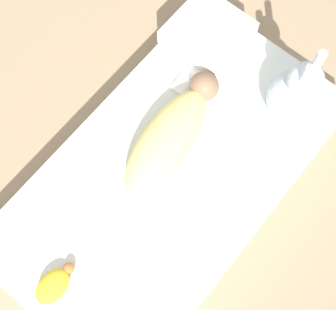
{
  "coord_description": "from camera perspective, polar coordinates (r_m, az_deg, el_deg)",
  "views": [
    {
      "loc": [
        -0.38,
        -0.31,
        1.87
      ],
      "look_at": [
        0.03,
        0.04,
        0.23
      ],
      "focal_mm": 50.0,
      "sensor_mm": 36.0,
      "label": 1
    }
  ],
  "objects": [
    {
      "name": "pillow",
      "position": [
        1.97,
        4.88,
        14.6
      ],
      "size": [
        0.29,
        0.29,
        0.08
      ],
      "color": "white",
      "rests_on": "bed_mattress"
    },
    {
      "name": "bunny_plush",
      "position": [
        1.79,
        15.42,
        7.1
      ],
      "size": [
        0.21,
        0.21,
        0.38
      ],
      "color": "silver",
      "rests_on": "bed_mattress"
    },
    {
      "name": "turtle_plush",
      "position": [
        1.71,
        -13.74,
        -15.12
      ],
      "size": [
        0.17,
        0.09,
        0.06
      ],
      "color": "yellow",
      "rests_on": "bed_mattress"
    },
    {
      "name": "ground_plane",
      "position": [
        1.93,
        0.22,
        -3.48
      ],
      "size": [
        12.0,
        12.0,
        0.0
      ],
      "primitive_type": "plane",
      "color": "#9E8466"
    },
    {
      "name": "swaddled_baby",
      "position": [
        1.73,
        0.31,
        2.51
      ],
      "size": [
        0.57,
        0.24,
        0.14
      ],
      "rotation": [
        0.0,
        0.0,
        0.12
      ],
      "color": "#EFDB7F",
      "rests_on": "bed_mattress"
    },
    {
      "name": "burp_cloth",
      "position": [
        1.88,
        4.05,
        8.47
      ],
      "size": [
        0.17,
        0.18,
        0.02
      ],
      "color": "white",
      "rests_on": "bed_mattress"
    },
    {
      "name": "bed_mattress",
      "position": [
        1.85,
        0.23,
        -2.77
      ],
      "size": [
        1.39,
        0.77,
        0.18
      ],
      "color": "white",
      "rests_on": "ground_plane"
    }
  ]
}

